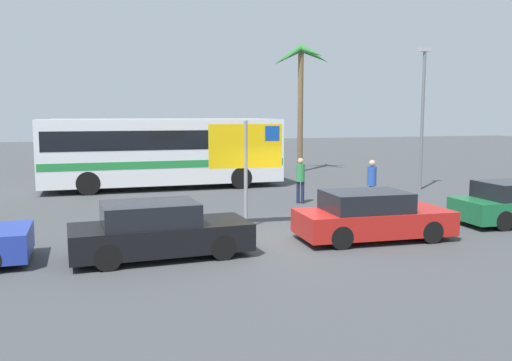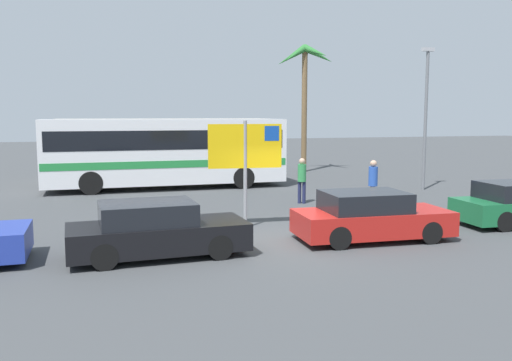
{
  "view_description": "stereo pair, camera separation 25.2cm",
  "coord_description": "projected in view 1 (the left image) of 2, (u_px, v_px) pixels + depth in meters",
  "views": [
    {
      "loc": [
        -5.35,
        -13.29,
        3.36
      ],
      "look_at": [
        -0.26,
        2.81,
        1.3
      ],
      "focal_mm": 37.72,
      "sensor_mm": 36.0,
      "label": 1
    },
    {
      "loc": [
        -5.11,
        -13.36,
        3.36
      ],
      "look_at": [
        -0.26,
        2.81,
        1.3
      ],
      "focal_mm": 37.72,
      "sensor_mm": 36.0,
      "label": 2
    }
  ],
  "objects": [
    {
      "name": "ferry_sign",
      "position": [
        247.0,
        150.0,
        15.83
      ],
      "size": [
        2.2,
        0.24,
        3.2
      ],
      "rotation": [
        0.0,
        0.0,
        -0.08
      ],
      "color": "gray",
      "rests_on": "ground"
    },
    {
      "name": "car_black",
      "position": [
        158.0,
        231.0,
        12.72
      ],
      "size": [
        4.26,
        1.9,
        1.32
      ],
      "rotation": [
        0.0,
        0.0,
        0.04
      ],
      "color": "black",
      "rests_on": "ground"
    },
    {
      "name": "car_red",
      "position": [
        371.0,
        216.0,
        14.51
      ],
      "size": [
        4.22,
        1.96,
        1.32
      ],
      "rotation": [
        0.0,
        0.0,
        -0.05
      ],
      "color": "red",
      "rests_on": "ground"
    },
    {
      "name": "ground",
      "position": [
        296.0,
        240.0,
        14.58
      ],
      "size": [
        120.0,
        120.0,
        0.0
      ],
      "primitive_type": "plane",
      "color": "#424447"
    },
    {
      "name": "pedestrian_crossing_lot",
      "position": [
        372.0,
        180.0,
        19.08
      ],
      "size": [
        0.32,
        0.32,
        1.78
      ],
      "rotation": [
        0.0,
        0.0,
        2.88
      ],
      "color": "#2D2D33",
      "rests_on": "ground"
    },
    {
      "name": "bus_rear_coach",
      "position": [
        162.0,
        145.0,
        28.23
      ],
      "size": [
        10.81,
        2.46,
        3.17
      ],
      "color": "silver",
      "rests_on": "ground"
    },
    {
      "name": "palm_tree_seaside",
      "position": [
        301.0,
        71.0,
        31.5
      ],
      "size": [
        3.46,
        3.53,
        7.46
      ],
      "color": "brown",
      "rests_on": "ground"
    },
    {
      "name": "pedestrian_by_bus",
      "position": [
        300.0,
        177.0,
        20.47
      ],
      "size": [
        0.32,
        0.32,
        1.74
      ],
      "rotation": [
        0.0,
        0.0,
        0.92
      ],
      "color": "#1E2347",
      "rests_on": "ground"
    },
    {
      "name": "bus_front_coach",
      "position": [
        164.0,
        150.0,
        24.52
      ],
      "size": [
        10.81,
        2.46,
        3.17
      ],
      "color": "white",
      "rests_on": "ground"
    },
    {
      "name": "lamp_post_left_side",
      "position": [
        423.0,
        113.0,
        24.01
      ],
      "size": [
        0.56,
        0.2,
        6.3
      ],
      "color": "slate",
      "rests_on": "ground"
    }
  ]
}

